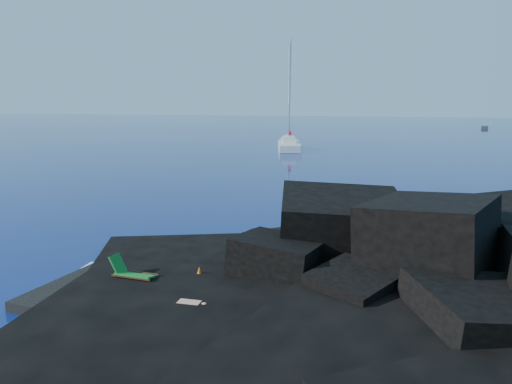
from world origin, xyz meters
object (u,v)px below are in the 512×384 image
Objects in this scene: deck_chair at (135,269)px; sailboat at (289,149)px; distant_boat_a at (485,129)px; sunbather at (189,305)px; marker_cone at (199,274)px.

sailboat is at bearing 100.09° from deck_chair.
sailboat reaches higher than distant_boat_a.
sunbather is 3.73× the size of marker_cone.
deck_chair is at bearing -94.62° from distant_boat_a.
marker_cone reaches higher than sunbather.
marker_cone is 0.11× the size of distant_boat_a.
sailboat reaches higher than deck_chair.
marker_cone reaches higher than distant_boat_a.
sailboat reaches higher than sunbather.
distant_boat_a is at bearing 79.87° from deck_chair.
sunbather is at bearing -95.07° from sailboat.
deck_chair reaches higher than distant_boat_a.
sailboat is 71.70m from distant_boat_a.
distant_boat_a is (28.36, 116.54, -0.91)m from deck_chair.
deck_chair is 3.23m from sunbather.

